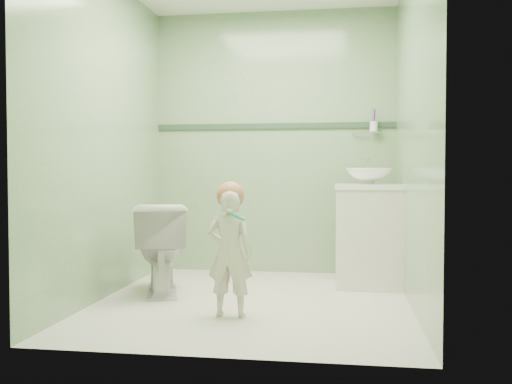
# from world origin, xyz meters

# --- Properties ---
(ground) EXTENTS (2.50, 2.50, 0.00)m
(ground) POSITION_xyz_m (0.00, 0.00, 0.00)
(ground) COLOR silver
(ground) RESTS_ON ground
(room_shell) EXTENTS (2.50, 2.54, 2.40)m
(room_shell) POSITION_xyz_m (0.00, 0.00, 1.20)
(room_shell) COLOR #75A072
(room_shell) RESTS_ON ground
(trim_stripe) EXTENTS (2.20, 0.02, 0.05)m
(trim_stripe) POSITION_xyz_m (0.00, 1.24, 1.35)
(trim_stripe) COLOR #2C4532
(trim_stripe) RESTS_ON room_shell
(vanity) EXTENTS (0.52, 0.50, 0.80)m
(vanity) POSITION_xyz_m (0.84, 0.70, 0.40)
(vanity) COLOR silver
(vanity) RESTS_ON ground
(counter) EXTENTS (0.54, 0.52, 0.04)m
(counter) POSITION_xyz_m (0.84, 0.70, 0.81)
(counter) COLOR white
(counter) RESTS_ON vanity
(basin) EXTENTS (0.37, 0.37, 0.13)m
(basin) POSITION_xyz_m (0.84, 0.70, 0.89)
(basin) COLOR white
(basin) RESTS_ON counter
(faucet) EXTENTS (0.03, 0.13, 0.18)m
(faucet) POSITION_xyz_m (0.84, 0.89, 0.97)
(faucet) COLOR silver
(faucet) RESTS_ON counter
(cup_holder) EXTENTS (0.26, 0.07, 0.21)m
(cup_holder) POSITION_xyz_m (0.89, 1.18, 1.33)
(cup_holder) COLOR silver
(cup_holder) RESTS_ON room_shell
(toilet) EXTENTS (0.57, 0.77, 0.69)m
(toilet) POSITION_xyz_m (-0.74, 0.18, 0.35)
(toilet) COLOR white
(toilet) RESTS_ON ground
(toddler) EXTENTS (0.30, 0.21, 0.81)m
(toddler) POSITION_xyz_m (-0.08, -0.43, 0.41)
(toddler) COLOR beige
(toddler) RESTS_ON ground
(hair_cap) EXTENTS (0.18, 0.18, 0.18)m
(hair_cap) POSITION_xyz_m (-0.08, -0.40, 0.78)
(hair_cap) COLOR #B76A4A
(hair_cap) RESTS_ON toddler
(teal_toothbrush) EXTENTS (0.11, 0.13, 0.08)m
(teal_toothbrush) POSITION_xyz_m (-0.01, -0.56, 0.66)
(teal_toothbrush) COLOR #04946C
(teal_toothbrush) RESTS_ON toddler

